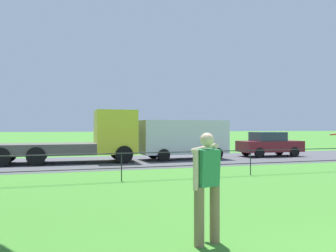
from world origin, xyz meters
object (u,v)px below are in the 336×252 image
at_px(flatbed_truck_far_left, 87,139).
at_px(panel_van_right, 183,137).
at_px(person_thrower, 206,184).
at_px(car_maroon_center, 269,144).

relative_size(flatbed_truck_far_left, panel_van_right, 1.46).
distance_m(person_thrower, car_maroon_center, 17.83).
height_order(flatbed_truck_far_left, panel_van_right, flatbed_truck_far_left).
bearing_deg(car_maroon_center, panel_van_right, -177.76).
distance_m(person_thrower, panel_van_right, 14.79).
bearing_deg(car_maroon_center, flatbed_truck_far_left, -178.25).
height_order(person_thrower, flatbed_truck_far_left, flatbed_truck_far_left).
relative_size(person_thrower, car_maroon_center, 0.43).
bearing_deg(flatbed_truck_far_left, person_thrower, -87.51).
relative_size(person_thrower, flatbed_truck_far_left, 0.24).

